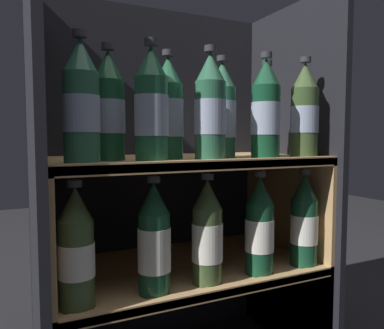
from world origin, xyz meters
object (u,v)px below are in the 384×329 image
bottle_upper_back_0 (109,109)px  bottle_lower_front_2 (205,235)px  bottle_upper_front_2 (210,110)px  bottle_lower_front_1 (154,242)px  bottle_upper_front_3 (266,112)px  bottle_upper_back_3 (266,114)px  bottle_lower_front_0 (76,251)px  bottle_upper_front_1 (151,108)px  bottle_lower_front_3 (259,228)px  bottle_upper_front_4 (304,113)px  bottle_upper_back_1 (168,111)px  bottle_upper_front_0 (81,105)px  bottle_lower_front_4 (304,222)px  bottle_upper_back_2 (222,113)px

bottle_upper_back_0 → bottle_lower_front_2: (0.21, -0.08, -0.30)m
bottle_upper_front_2 → bottle_lower_front_1: bottle_upper_front_2 is taller
bottle_upper_front_3 → bottle_lower_front_1: 0.42m
bottle_upper_back_3 → bottle_lower_front_0: bearing=-171.2°
bottle_upper_front_1 → bottle_lower_front_3: (0.29, -0.00, -0.29)m
bottle_upper_back_3 → bottle_upper_front_4: bearing=-52.4°
bottle_upper_back_0 → bottle_lower_front_1: bottle_upper_back_0 is taller
bottle_upper_back_1 → bottle_upper_back_3: (0.29, 0.00, 0.00)m
bottle_upper_front_0 → bottle_lower_front_4: size_ratio=1.00×
bottle_lower_front_1 → bottle_upper_back_1: bearing=50.2°
bottle_upper_front_0 → bottle_upper_front_1: bearing=0.0°
bottle_upper_front_3 → bottle_upper_front_4: same height
bottle_upper_front_1 → bottle_lower_front_0: size_ratio=1.00×
bottle_upper_back_0 → bottle_upper_back_2: same height
bottle_upper_back_0 → bottle_lower_front_3: (0.36, -0.08, -0.30)m
bottle_upper_back_0 → bottle_upper_front_4: bearing=-9.3°
bottle_lower_front_3 → bottle_upper_front_3: bearing=0.0°
bottle_upper_front_3 → bottle_upper_front_0: bearing=-180.0°
bottle_lower_front_3 → bottle_lower_front_2: bearing=180.0°
bottle_upper_back_0 → bottle_lower_front_4: bottle_upper_back_0 is taller
bottle_lower_front_1 → bottle_upper_front_1: bearing=180.0°
bottle_upper_front_1 → bottle_lower_front_2: 0.32m
bottle_lower_front_2 → bottle_lower_front_3: bearing=-0.0°
bottle_upper_front_2 → bottle_upper_front_1: bearing=180.0°
bottle_upper_front_3 → bottle_upper_back_0: bearing=167.7°
bottle_upper_back_2 → bottle_lower_front_1: (-0.22, -0.08, -0.29)m
bottle_upper_back_2 → bottle_lower_front_4: 0.37m
bottle_lower_front_1 → bottle_lower_front_3: 0.28m
bottle_upper_back_2 → bottle_upper_back_3: bearing=0.0°
bottle_upper_front_2 → bottle_lower_front_1: (-0.14, -0.00, -0.30)m
bottle_upper_front_4 → bottle_lower_front_1: 0.52m
bottle_upper_back_0 → bottle_upper_front_1: bearing=-47.9°
bottle_upper_back_2 → bottle_lower_front_2: 0.32m
bottle_upper_front_3 → bottle_lower_front_1: bearing=-180.0°
bottle_upper_front_2 → bottle_upper_back_3: same height
bottle_upper_back_3 → bottle_lower_front_2: bearing=-160.6°
bottle_upper_front_2 → bottle_upper_front_3: same height
bottle_upper_front_0 → bottle_upper_back_1: same height
bottle_upper_front_1 → bottle_lower_front_3: bottle_upper_front_1 is taller
bottle_upper_front_4 → bottle_upper_back_2: 0.22m
bottle_lower_front_3 → bottle_upper_back_3: bearing=46.8°
bottle_upper_front_1 → bottle_upper_front_3: (0.30, 0.00, 0.00)m
bottle_upper_front_1 → bottle_lower_front_3: size_ratio=1.00×
bottle_upper_front_3 → bottle_lower_front_4: bearing=-0.0°
bottle_upper_front_0 → bottle_upper_front_4: same height
bottle_upper_front_0 → bottle_lower_front_0: bearing=180.0°
bottle_upper_back_3 → bottle_upper_front_3: bearing=-127.6°
bottle_upper_front_3 → bottle_lower_front_2: (-0.17, 0.00, -0.30)m
bottle_upper_front_2 → bottle_lower_front_3: size_ratio=1.00×
bottle_upper_front_1 → bottle_lower_front_4: (0.43, -0.00, -0.29)m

